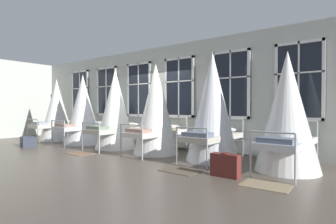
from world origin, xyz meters
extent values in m
plane|color=brown|center=(0.00, 0.00, 0.00)|extent=(25.36, 25.36, 0.00)
cube|color=#B2B7AD|center=(0.00, 1.28, 1.69)|extent=(13.68, 0.10, 3.38)
cube|color=black|center=(-4.39, 1.17, 1.97)|extent=(1.12, 0.02, 1.90)
cube|color=silver|center=(-4.39, 1.17, 1.05)|extent=(1.12, 0.06, 0.07)
cube|color=silver|center=(-4.39, 1.17, 2.89)|extent=(1.12, 0.06, 0.07)
cube|color=silver|center=(-4.92, 1.17, 1.97)|extent=(0.07, 0.06, 1.90)
cube|color=silver|center=(-3.87, 1.17, 1.97)|extent=(0.07, 0.06, 1.90)
cube|color=silver|center=(-4.39, 1.17, 1.97)|extent=(0.04, 0.06, 1.90)
cube|color=silver|center=(-4.39, 1.17, 2.16)|extent=(1.12, 0.06, 0.04)
cube|color=black|center=(-2.64, 1.17, 1.97)|extent=(1.12, 0.02, 1.90)
cube|color=silver|center=(-2.64, 1.17, 1.05)|extent=(1.12, 0.06, 0.07)
cube|color=silver|center=(-2.64, 1.17, 2.89)|extent=(1.12, 0.06, 0.07)
cube|color=silver|center=(-3.16, 1.17, 1.97)|extent=(0.07, 0.06, 1.90)
cube|color=silver|center=(-2.11, 1.17, 1.97)|extent=(0.07, 0.06, 1.90)
cube|color=silver|center=(-2.64, 1.17, 1.97)|extent=(0.04, 0.06, 1.90)
cube|color=silver|center=(-2.64, 1.17, 2.16)|extent=(1.12, 0.06, 0.04)
cube|color=black|center=(-0.88, 1.17, 1.97)|extent=(1.12, 0.02, 1.90)
cube|color=silver|center=(-0.88, 1.17, 1.05)|extent=(1.12, 0.06, 0.07)
cube|color=silver|center=(-0.88, 1.17, 2.89)|extent=(1.12, 0.06, 0.07)
cube|color=silver|center=(-1.40, 1.17, 1.97)|extent=(0.07, 0.06, 1.90)
cube|color=silver|center=(-0.36, 1.17, 1.97)|extent=(0.07, 0.06, 1.90)
cube|color=silver|center=(-0.88, 1.17, 1.97)|extent=(0.04, 0.06, 1.90)
cube|color=silver|center=(-0.88, 1.17, 2.16)|extent=(1.12, 0.06, 0.04)
cube|color=black|center=(0.88, 1.17, 1.97)|extent=(1.12, 0.02, 1.90)
cube|color=silver|center=(0.88, 1.17, 1.05)|extent=(1.12, 0.06, 0.07)
cube|color=silver|center=(0.88, 1.17, 2.89)|extent=(1.12, 0.06, 0.07)
cube|color=silver|center=(0.36, 1.17, 1.97)|extent=(0.07, 0.06, 1.90)
cube|color=silver|center=(1.40, 1.17, 1.97)|extent=(0.07, 0.06, 1.90)
cube|color=silver|center=(0.88, 1.17, 1.97)|extent=(0.04, 0.06, 1.90)
cube|color=silver|center=(0.88, 1.17, 2.16)|extent=(1.12, 0.06, 0.04)
cube|color=black|center=(2.64, 1.17, 1.97)|extent=(1.12, 0.02, 1.90)
cube|color=silver|center=(2.64, 1.17, 1.05)|extent=(1.12, 0.06, 0.07)
cube|color=silver|center=(2.64, 1.17, 2.89)|extent=(1.12, 0.06, 0.07)
cube|color=silver|center=(2.11, 1.17, 1.97)|extent=(0.07, 0.06, 1.90)
cube|color=silver|center=(3.16, 1.17, 1.97)|extent=(0.07, 0.06, 1.90)
cube|color=silver|center=(2.64, 1.17, 1.97)|extent=(0.04, 0.06, 1.90)
cube|color=silver|center=(2.64, 1.17, 2.16)|extent=(1.12, 0.06, 0.04)
cube|color=black|center=(4.39, 1.17, 1.97)|extent=(1.12, 0.02, 1.90)
cube|color=silver|center=(4.39, 1.17, 1.05)|extent=(1.12, 0.06, 0.07)
cube|color=silver|center=(4.39, 1.17, 2.89)|extent=(1.12, 0.06, 0.07)
cube|color=silver|center=(3.87, 1.17, 1.97)|extent=(0.07, 0.06, 1.90)
cube|color=silver|center=(4.92, 1.17, 1.97)|extent=(0.07, 0.06, 1.90)
cube|color=silver|center=(4.39, 1.17, 1.97)|extent=(0.04, 0.06, 1.90)
cube|color=silver|center=(4.39, 1.17, 2.16)|extent=(1.12, 0.06, 0.04)
cube|color=silver|center=(0.00, 1.15, 0.25)|extent=(9.39, 0.10, 0.36)
cylinder|color=#9EA3A8|center=(-4.80, 1.08, 0.50)|extent=(0.04, 0.04, 1.01)
cylinder|color=#9EA3A8|center=(-4.01, 1.05, 0.50)|extent=(0.04, 0.04, 1.01)
cylinder|color=#9EA3A8|center=(-4.86, -0.86, 0.44)|extent=(0.04, 0.04, 0.88)
cylinder|color=#9EA3A8|center=(-4.07, -0.89, 0.44)|extent=(0.04, 0.04, 0.88)
cylinder|color=#9EA3A8|center=(-4.83, 0.11, 0.53)|extent=(0.09, 1.94, 0.03)
cylinder|color=#9EA3A8|center=(-4.04, 0.08, 0.53)|extent=(0.09, 1.94, 0.03)
cylinder|color=#9EA3A8|center=(-4.41, 1.06, 1.01)|extent=(0.79, 0.06, 0.03)
cylinder|color=#9EA3A8|center=(-4.46, -0.88, 0.88)|extent=(0.79, 0.06, 0.03)
cube|color=beige|center=(-4.44, 0.09, 0.60)|extent=(0.87, 1.98, 0.13)
ellipsoid|color=silver|center=(-4.41, 0.82, 0.73)|extent=(0.62, 0.42, 0.14)
cube|color=#8C939E|center=(-4.46, -0.62, 0.71)|extent=(0.66, 0.38, 0.10)
cone|color=white|center=(-4.44, 0.09, 1.24)|extent=(1.31, 1.31, 2.48)
cylinder|color=#9EA3A8|center=(-2.96, 1.02, 0.50)|extent=(0.04, 0.04, 1.01)
cylinder|color=#9EA3A8|center=(-2.17, 0.99, 0.50)|extent=(0.04, 0.04, 1.01)
cylinder|color=#9EA3A8|center=(-3.02, -0.92, 0.44)|extent=(0.04, 0.04, 0.88)
cylinder|color=#9EA3A8|center=(-2.23, -0.95, 0.44)|extent=(0.04, 0.04, 0.88)
cylinder|color=#9EA3A8|center=(-2.99, 0.05, 0.53)|extent=(0.09, 1.94, 0.03)
cylinder|color=#9EA3A8|center=(-2.20, 0.02, 0.53)|extent=(0.09, 1.94, 0.03)
cylinder|color=#9EA3A8|center=(-2.57, 1.00, 1.01)|extent=(0.79, 0.05, 0.03)
cylinder|color=#9EA3A8|center=(-2.62, -0.94, 0.88)|extent=(0.79, 0.05, 0.03)
cube|color=silver|center=(-2.59, 0.03, 0.60)|extent=(0.87, 1.98, 0.13)
ellipsoid|color=#B7B2A3|center=(-2.57, 0.76, 0.73)|extent=(0.62, 0.42, 0.14)
cube|color=gray|center=(-2.61, -0.68, 0.71)|extent=(0.66, 0.38, 0.10)
cone|color=white|center=(-2.59, 0.03, 1.26)|extent=(1.31, 1.31, 2.53)
cylinder|color=#9EA3A8|center=(-1.23, 0.99, 0.50)|extent=(0.04, 0.04, 1.01)
cylinder|color=#9EA3A8|center=(-0.44, 0.99, 0.50)|extent=(0.04, 0.04, 1.01)
cylinder|color=#9EA3A8|center=(-1.23, -0.95, 0.44)|extent=(0.04, 0.04, 0.88)
cylinder|color=#9EA3A8|center=(-0.44, -0.95, 0.44)|extent=(0.04, 0.04, 0.88)
cylinder|color=#9EA3A8|center=(-1.23, 0.02, 0.53)|extent=(0.03, 1.94, 0.03)
cylinder|color=#9EA3A8|center=(-0.44, 0.02, 0.53)|extent=(0.03, 1.94, 0.03)
cylinder|color=#9EA3A8|center=(-0.84, 0.99, 1.01)|extent=(0.79, 0.03, 0.03)
cylinder|color=#9EA3A8|center=(-0.84, -0.95, 0.88)|extent=(0.79, 0.03, 0.03)
cube|color=#B7B2A3|center=(-0.84, 0.02, 0.60)|extent=(0.81, 1.96, 0.13)
ellipsoid|color=silver|center=(-0.84, 0.75, 0.73)|extent=(0.61, 0.40, 0.14)
cube|color=slate|center=(-0.84, -0.69, 0.71)|extent=(0.65, 0.36, 0.10)
cone|color=white|center=(-0.84, 0.02, 1.28)|extent=(1.31, 1.31, 2.56)
cylinder|color=#9EA3A8|center=(0.49, 1.01, 0.50)|extent=(0.04, 0.04, 1.01)
cylinder|color=#9EA3A8|center=(1.28, 0.99, 0.50)|extent=(0.04, 0.04, 1.01)
cylinder|color=#9EA3A8|center=(0.44, -0.93, 0.44)|extent=(0.04, 0.04, 0.88)
cylinder|color=#9EA3A8|center=(1.23, -0.95, 0.44)|extent=(0.04, 0.04, 0.88)
cylinder|color=#9EA3A8|center=(0.46, 0.04, 0.53)|extent=(0.08, 1.94, 0.03)
cylinder|color=#9EA3A8|center=(1.26, 0.02, 0.53)|extent=(0.08, 1.94, 0.03)
cylinder|color=#9EA3A8|center=(0.89, 1.00, 1.01)|extent=(0.79, 0.05, 0.03)
cylinder|color=#9EA3A8|center=(0.84, -0.94, 0.88)|extent=(0.79, 0.05, 0.03)
cube|color=silver|center=(0.86, 0.03, 0.60)|extent=(0.86, 1.98, 0.13)
ellipsoid|color=beige|center=(0.88, 0.76, 0.73)|extent=(0.62, 0.42, 0.14)
cube|color=gray|center=(0.84, -0.68, 0.71)|extent=(0.66, 0.38, 0.10)
cone|color=white|center=(0.86, 0.03, 1.29)|extent=(1.31, 1.31, 2.58)
cylinder|color=#9EA3A8|center=(2.25, 1.07, 0.50)|extent=(0.04, 0.04, 1.01)
cylinder|color=#9EA3A8|center=(3.04, 1.07, 0.50)|extent=(0.04, 0.04, 1.01)
cylinder|color=#9EA3A8|center=(2.24, -0.87, 0.44)|extent=(0.04, 0.04, 0.88)
cylinder|color=#9EA3A8|center=(3.03, -0.88, 0.44)|extent=(0.04, 0.04, 0.88)
cylinder|color=#9EA3A8|center=(2.24, 0.10, 0.53)|extent=(0.04, 1.94, 0.03)
cylinder|color=#9EA3A8|center=(3.03, 0.09, 0.53)|extent=(0.04, 1.94, 0.03)
cylinder|color=#9EA3A8|center=(2.64, 1.07, 1.01)|extent=(0.79, 0.04, 0.03)
cylinder|color=#9EA3A8|center=(2.63, -0.87, 0.88)|extent=(0.79, 0.04, 0.03)
cube|color=#B7B2A3|center=(2.64, 0.10, 0.60)|extent=(0.82, 1.96, 0.13)
ellipsoid|color=silver|center=(2.64, 0.83, 0.73)|extent=(0.61, 0.40, 0.14)
cube|color=slate|center=(2.64, -0.61, 0.71)|extent=(0.66, 0.36, 0.10)
cone|color=white|center=(2.64, 0.10, 1.36)|extent=(1.31, 1.31, 2.72)
cylinder|color=#9EA3A8|center=(4.03, 1.02, 0.50)|extent=(0.04, 0.04, 1.01)
cylinder|color=#9EA3A8|center=(4.82, 1.00, 0.50)|extent=(0.04, 0.04, 1.01)
cylinder|color=#9EA3A8|center=(3.99, -0.92, 0.44)|extent=(0.04, 0.04, 0.88)
cylinder|color=#9EA3A8|center=(4.78, -0.94, 0.44)|extent=(0.04, 0.04, 0.88)
cylinder|color=#9EA3A8|center=(4.01, 0.05, 0.53)|extent=(0.08, 1.94, 0.03)
cylinder|color=#9EA3A8|center=(4.80, 0.03, 0.53)|extent=(0.08, 1.94, 0.03)
cylinder|color=#9EA3A8|center=(4.43, 1.01, 1.01)|extent=(0.79, 0.05, 0.03)
cylinder|color=#9EA3A8|center=(4.38, -0.93, 0.88)|extent=(0.79, 0.05, 0.03)
cube|color=silver|center=(4.41, 0.04, 0.60)|extent=(0.86, 1.98, 0.13)
ellipsoid|color=#B7B2A3|center=(4.42, 0.77, 0.73)|extent=(0.62, 0.41, 0.14)
cube|color=slate|center=(4.39, -0.67, 0.71)|extent=(0.66, 0.37, 0.10)
cone|color=white|center=(4.41, 0.04, 1.25)|extent=(1.31, 1.31, 2.51)
cube|color=brown|center=(-0.88, -1.29, 0.01)|extent=(0.82, 0.59, 0.01)
cube|color=brown|center=(2.64, -1.29, 0.01)|extent=(0.82, 0.59, 0.01)
cube|color=#8E7A5B|center=(4.39, -1.29, 0.01)|extent=(0.82, 0.59, 0.01)
cube|color=#5B231E|center=(3.59, -1.16, 0.22)|extent=(0.57, 0.22, 0.44)
cube|color=tan|center=(3.59, -1.06, 0.22)|extent=(0.50, 0.03, 0.03)
torus|color=#5B231E|center=(3.59, -1.16, 0.46)|extent=(0.15, 0.15, 0.02)
cube|color=#2D3342|center=(-3.52, -1.51, 0.16)|extent=(0.73, 0.56, 0.33)
camera|label=1|loc=(5.84, -5.95, 1.33)|focal=29.02mm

